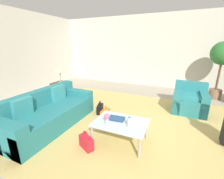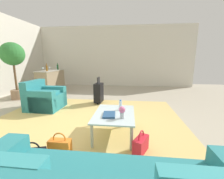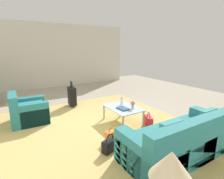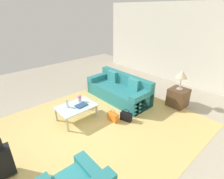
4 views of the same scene
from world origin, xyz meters
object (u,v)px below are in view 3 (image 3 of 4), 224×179
(coffee_table_book, at_px, (123,108))
(handbag_orange, at_px, (113,136))
(suitcase_black, at_px, (72,96))
(handbag_black, at_px, (110,145))
(couch, at_px, (184,141))
(armchair, at_px, (27,112))
(flower_vase, at_px, (133,104))
(water_bottle, at_px, (122,101))
(table_lamp, at_px, (171,167))
(handbag_red, at_px, (149,121))
(coffee_table, at_px, (123,109))

(coffee_table_book, distance_m, handbag_orange, 0.93)
(suitcase_black, height_order, handbag_orange, suitcase_black)
(suitcase_black, distance_m, handbag_black, 3.00)
(couch, bearing_deg, armchair, 36.20)
(flower_vase, bearing_deg, water_bottle, 6.79)
(table_lamp, bearing_deg, coffee_table_book, -27.92)
(coffee_table_book, distance_m, suitcase_black, 2.21)
(handbag_red, xyz_separation_m, handbag_black, (-0.48, 1.43, 0.00))
(coffee_table, distance_m, coffee_table_book, 0.16)
(coffee_table, bearing_deg, handbag_orange, 133.76)
(couch, xyz_separation_m, flower_vase, (1.57, -0.05, 0.25))
(armchair, bearing_deg, couch, -143.80)
(handbag_red, height_order, handbag_black, same)
(table_lamp, bearing_deg, handbag_black, -16.19)
(flower_vase, distance_m, table_lamp, 3.10)
(water_bottle, height_order, flower_vase, flower_vase)
(armchair, distance_m, handbag_black, 2.58)
(flower_vase, xyz_separation_m, handbag_red, (-0.28, -0.30, -0.42))
(table_lamp, bearing_deg, handbag_red, -40.37)
(table_lamp, bearing_deg, armchair, 9.20)
(water_bottle, bearing_deg, armchair, 64.06)
(coffee_table, distance_m, handbag_orange, 1.05)
(armchair, height_order, handbag_black, armchair)
(flower_vase, bearing_deg, coffee_table, 34.29)
(water_bottle, relative_size, suitcase_black, 0.24)
(armchair, distance_m, suitcase_black, 1.62)
(couch, xyz_separation_m, handbag_red, (1.29, -0.35, -0.16))
(coffee_table_book, bearing_deg, suitcase_black, 12.02)
(flower_vase, xyz_separation_m, table_lamp, (-2.58, 1.65, 0.50))
(coffee_table_book, xyz_separation_m, table_lamp, (-2.68, 1.42, 0.61))
(water_bottle, distance_m, coffee_table_book, 0.38)
(water_bottle, height_order, table_lamp, table_lamp)
(table_lamp, relative_size, suitcase_black, 0.71)
(armchair, distance_m, coffee_table, 2.53)
(couch, bearing_deg, handbag_black, 52.93)
(armchair, distance_m, handbag_orange, 2.47)
(suitcase_black, bearing_deg, handbag_orange, 179.28)
(couch, height_order, handbag_orange, couch)
(flower_vase, height_order, suitcase_black, suitcase_black)
(armchair, relative_size, coffee_table, 0.87)
(armchair, xyz_separation_m, table_lamp, (-4.10, -0.66, 0.76))
(handbag_black, bearing_deg, coffee_table_book, -45.98)
(table_lamp, relative_size, handbag_black, 1.69)
(coffee_table, bearing_deg, table_lamp, 151.82)
(suitcase_black, bearing_deg, coffee_table, -160.71)
(suitcase_black, bearing_deg, handbag_black, 174.78)
(armchair, relative_size, suitcase_black, 1.05)
(coffee_table, relative_size, handbag_red, 2.86)
(table_lamp, distance_m, handbag_orange, 2.41)
(couch, relative_size, coffee_table, 2.21)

